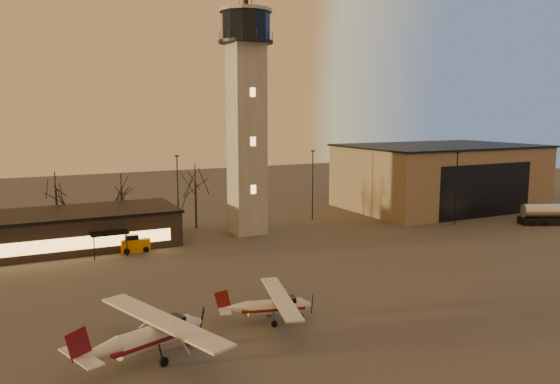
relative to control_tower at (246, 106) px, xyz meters
name	(u,v)px	position (x,y,z in m)	size (l,w,h in m)	color
ground	(392,306)	(0.00, -30.00, -16.33)	(220.00, 220.00, 0.00)	#3C3A37
control_tower	(246,106)	(0.00, 0.00, 0.00)	(6.80, 6.80, 32.60)	gray
hangar	(439,176)	(36.00, 3.98, -11.17)	(30.60, 20.60, 10.30)	#9A8365
terminal	(65,230)	(-21.99, 1.98, -14.17)	(25.40, 12.20, 4.30)	black
light_poles	(248,191)	(0.50, 1.00, -10.92)	(58.50, 12.25, 10.14)	black
tree_row	(125,186)	(-13.70, 9.16, -10.39)	(37.20, 9.20, 8.80)	black
cessna_front	(276,309)	(-9.89, -28.71, -15.40)	(7.87, 9.80, 2.71)	silver
cessna_rear	(157,339)	(-19.41, -30.77, -15.13)	(10.20, 12.48, 3.50)	beige
fuel_truck	(548,216)	(39.97, -13.65, -15.17)	(8.08, 5.30, 2.92)	black
service_cart	(134,245)	(-15.14, -3.00, -15.56)	(3.23, 2.13, 2.01)	orange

